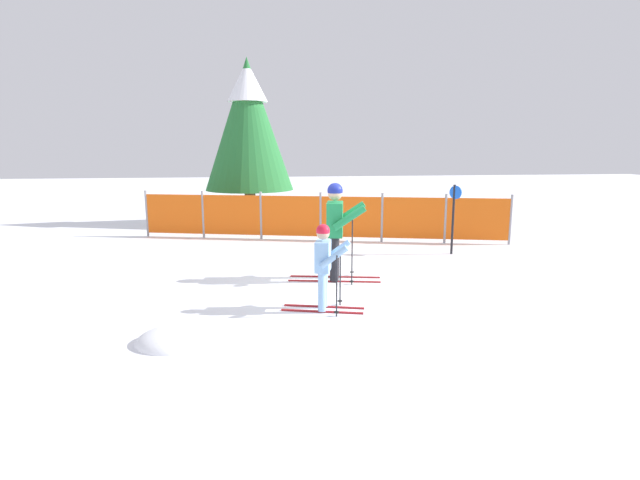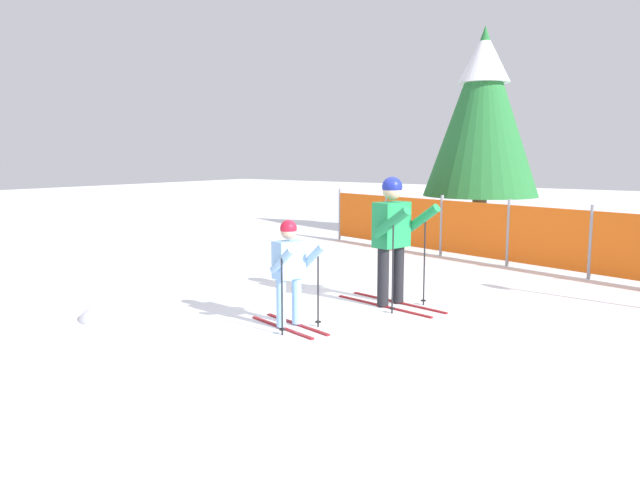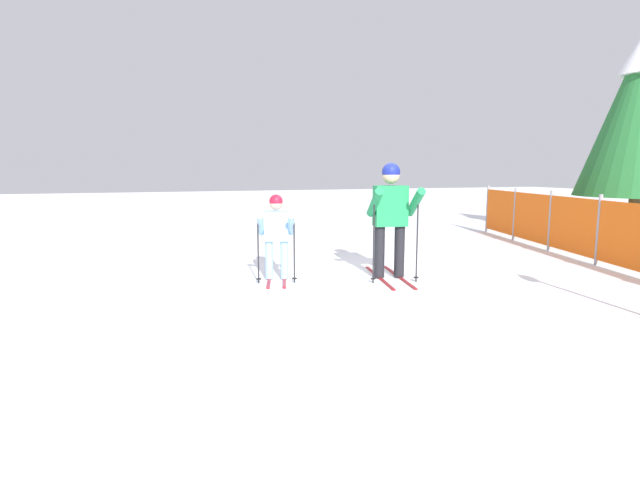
% 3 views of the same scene
% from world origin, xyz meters
% --- Properties ---
extents(ground_plane, '(60.00, 60.00, 0.00)m').
position_xyz_m(ground_plane, '(0.00, 0.00, 0.00)').
color(ground_plane, white).
extents(skier_adult, '(1.61, 0.79, 1.67)m').
position_xyz_m(skier_adult, '(0.29, 0.15, 1.00)').
color(skier_adult, maroon).
rests_on(skier_adult, ground_plane).
extents(skier_child, '(1.18, 0.62, 1.23)m').
position_xyz_m(skier_child, '(-0.14, -1.44, 0.72)').
color(skier_child, maroon).
rests_on(skier_child, ground_plane).
extents(safety_fence, '(8.71, 2.33, 1.18)m').
position_xyz_m(safety_fence, '(0.52, 3.85, 0.59)').
color(safety_fence, gray).
rests_on(safety_fence, ground_plane).
extents(conifer_far, '(2.57, 2.57, 4.77)m').
position_xyz_m(conifer_far, '(-1.20, 6.82, 2.95)').
color(conifer_far, '#4C3823').
rests_on(conifer_far, ground_plane).
extents(snow_mound, '(0.93, 0.79, 0.37)m').
position_xyz_m(snow_mound, '(-2.04, -2.39, 0.00)').
color(snow_mound, white).
rests_on(snow_mound, ground_plane).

